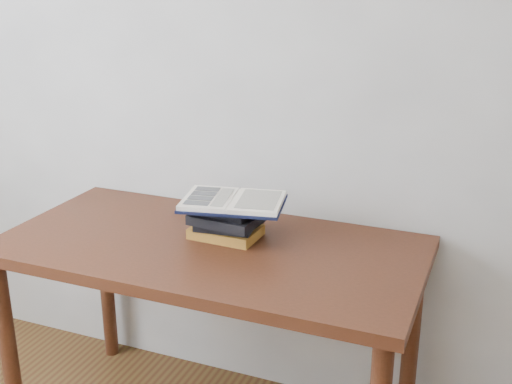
% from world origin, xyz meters
% --- Properties ---
extents(desk, '(1.43, 0.72, 0.77)m').
position_xyz_m(desk, '(0.09, 1.38, 0.67)').
color(desk, '#492112').
rests_on(desk, ground).
extents(book_stack, '(0.25, 0.20, 0.12)m').
position_xyz_m(book_stack, '(0.12, 1.45, 0.83)').
color(book_stack, olive).
rests_on(book_stack, desk).
extents(open_book, '(0.38, 0.30, 0.03)m').
position_xyz_m(open_book, '(0.14, 1.45, 0.90)').
color(open_book, black).
rests_on(open_book, book_stack).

